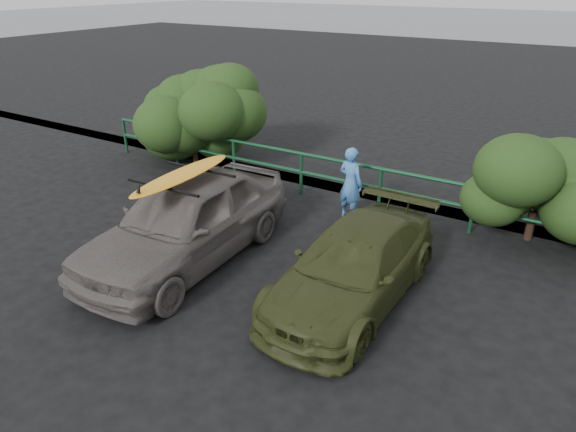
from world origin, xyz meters
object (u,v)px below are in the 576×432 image
at_px(man, 351,183).
at_px(surfboard, 182,175).
at_px(guardrail, 339,181).
at_px(olive_vehicle, 353,266).
at_px(sedan, 186,220).

relative_size(man, surfboard, 0.64).
xyz_separation_m(guardrail, olive_vehicle, (1.95, -3.41, 0.07)).
relative_size(sedan, surfboard, 1.88).
bearing_deg(guardrail, surfboard, -106.89).
xyz_separation_m(guardrail, man, (0.58, -0.64, 0.28)).
bearing_deg(guardrail, man, -47.86).
distance_m(guardrail, man, 0.91).
height_order(sedan, surfboard, surfboard).
height_order(guardrail, surfboard, surfboard).
bearing_deg(surfboard, olive_vehicle, 5.56).
distance_m(sedan, surfboard, 0.88).
height_order(man, surfboard, surfboard).
bearing_deg(sedan, guardrail, 71.02).
bearing_deg(olive_vehicle, man, 117.11).
bearing_deg(sedan, surfboard, -137.09).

